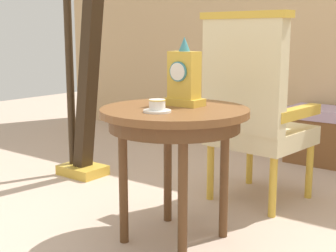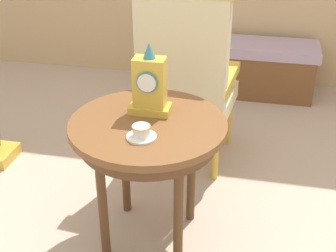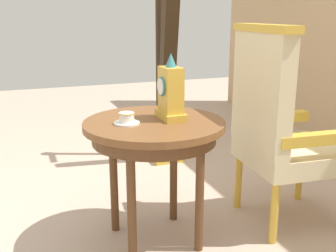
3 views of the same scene
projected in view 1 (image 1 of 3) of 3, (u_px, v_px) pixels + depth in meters
ground_plane at (156, 237)px, 2.47m from camera, size 10.00×10.00×0.00m
side_table at (175, 124)px, 2.34m from camera, size 0.72×0.72×0.67m
teacup_left at (157, 107)px, 2.20m from camera, size 0.13×0.13×0.06m
mantel_clock at (184, 78)px, 2.38m from camera, size 0.19×0.11×0.34m
armchair at (253, 107)px, 2.86m from camera, size 0.59×0.58×1.14m
harp at (83, 81)px, 3.40m from camera, size 0.40×0.24×1.72m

